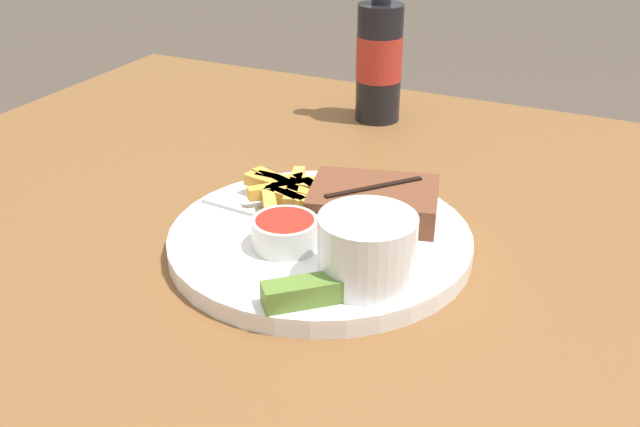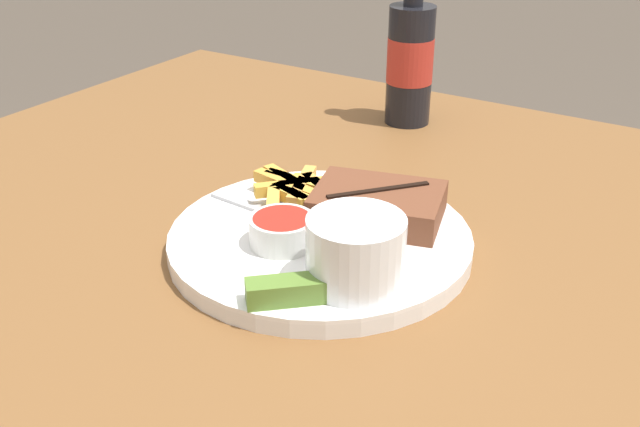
{
  "view_description": "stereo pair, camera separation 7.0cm",
  "coord_description": "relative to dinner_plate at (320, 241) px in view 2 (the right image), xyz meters",
  "views": [
    {
      "loc": [
        0.27,
        -0.56,
        1.12
      ],
      "look_at": [
        0.0,
        0.0,
        0.81
      ],
      "focal_mm": 42.0,
      "sensor_mm": 36.0,
      "label": 1
    },
    {
      "loc": [
        0.33,
        -0.52,
        1.12
      ],
      "look_at": [
        0.0,
        0.0,
        0.81
      ],
      "focal_mm": 42.0,
      "sensor_mm": 36.0,
      "label": 2
    }
  ],
  "objects": [
    {
      "name": "fork_utensil",
      "position": [
        -0.07,
        0.01,
        0.01
      ],
      "size": [
        0.13,
        0.02,
        0.0
      ],
      "rotation": [
        0.0,
        0.0,
        6.2
      ],
      "color": "#B7B7BC",
      "rests_on": "dinner_plate"
    },
    {
      "name": "beer_bottle",
      "position": [
        -0.08,
        0.36,
        0.08
      ],
      "size": [
        0.06,
        0.06,
        0.25
      ],
      "color": "black",
      "rests_on": "dining_table"
    },
    {
      "name": "steak_portion",
      "position": [
        0.03,
        0.05,
        0.02
      ],
      "size": [
        0.14,
        0.12,
        0.03
      ],
      "color": "brown",
      "rests_on": "dinner_plate"
    },
    {
      "name": "coleslaw_cup",
      "position": [
        0.07,
        -0.06,
        0.04
      ],
      "size": [
        0.08,
        0.08,
        0.06
      ],
      "color": "white",
      "rests_on": "dinner_plate"
    },
    {
      "name": "pickle_spear",
      "position": [
        0.04,
        -0.11,
        0.02
      ],
      "size": [
        0.06,
        0.06,
        0.02
      ],
      "color": "#567A2D",
      "rests_on": "dinner_plate"
    },
    {
      "name": "dipping_sauce_cup",
      "position": [
        -0.02,
        -0.04,
        0.02
      ],
      "size": [
        0.06,
        0.06,
        0.03
      ],
      "color": "silver",
      "rests_on": "dinner_plate"
    },
    {
      "name": "fries_pile",
      "position": [
        -0.05,
        0.04,
        0.02
      ],
      "size": [
        0.1,
        0.11,
        0.02
      ],
      "color": "gold",
      "rests_on": "dinner_plate"
    },
    {
      "name": "dining_table",
      "position": [
        0.0,
        0.0,
        -0.1
      ],
      "size": [
        1.14,
        1.0,
        0.77
      ],
      "color": "brown",
      "rests_on": "ground_plane"
    },
    {
      "name": "dinner_plate",
      "position": [
        0.0,
        0.0,
        0.0
      ],
      "size": [
        0.29,
        0.29,
        0.02
      ],
      "color": "white",
      "rests_on": "dining_table"
    }
  ]
}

